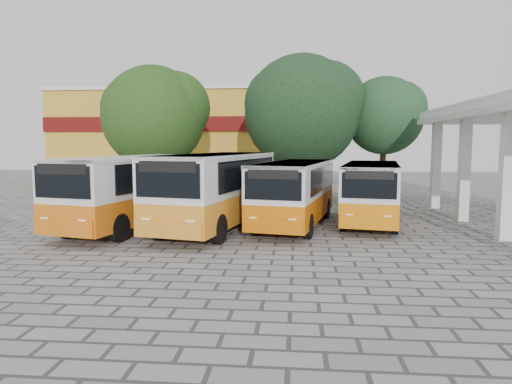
# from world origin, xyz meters

# --- Properties ---
(ground) EXTENTS (90.00, 90.00, 0.00)m
(ground) POSITION_xyz_m (0.00, 0.00, 0.00)
(ground) COLOR slate
(ground) RESTS_ON ground
(shophouse_block) EXTENTS (20.40, 10.40, 8.30)m
(shophouse_block) POSITION_xyz_m (-11.00, 25.99, 4.16)
(shophouse_block) COLOR gold
(shophouse_block) RESTS_ON ground
(bus_far_left) EXTENTS (4.38, 8.90, 3.05)m
(bus_far_left) POSITION_xyz_m (-6.87, 3.11, 1.77)
(bus_far_left) COLOR #C85D0B
(bus_far_left) RESTS_ON ground
(bus_centre_left) EXTENTS (4.39, 9.19, 3.16)m
(bus_centre_left) POSITION_xyz_m (-3.25, 3.21, 1.83)
(bus_centre_left) COLOR orange
(bus_centre_left) RESTS_ON ground
(bus_centre_right) EXTENTS (3.84, 8.14, 2.80)m
(bus_centre_right) POSITION_xyz_m (0.04, 4.10, 1.62)
(bus_centre_right) COLOR #C25A00
(bus_centre_right) RESTS_ON ground
(bus_far_right) EXTENTS (3.60, 7.85, 2.71)m
(bus_far_right) POSITION_xyz_m (3.49, 5.19, 1.57)
(bus_far_right) COLOR #D27003
(bus_far_right) RESTS_ON ground
(tree_left) EXTENTS (6.76, 6.44, 8.47)m
(tree_left) POSITION_xyz_m (-8.83, 12.59, 5.47)
(tree_left) COLOR black
(tree_left) RESTS_ON ground
(tree_middle) EXTENTS (7.59, 7.23, 9.17)m
(tree_middle) POSITION_xyz_m (0.48, 13.46, 5.80)
(tree_middle) COLOR black
(tree_middle) RESTS_ON ground
(tree_right) EXTENTS (5.30, 5.04, 7.93)m
(tree_right) POSITION_xyz_m (5.79, 14.84, 5.57)
(tree_right) COLOR #48301C
(tree_right) RESTS_ON ground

